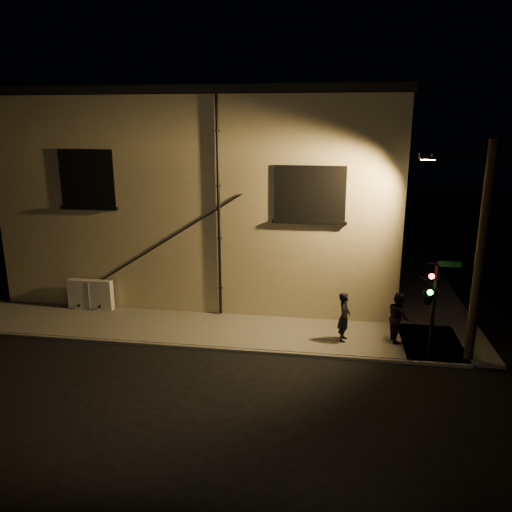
% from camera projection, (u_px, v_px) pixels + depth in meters
% --- Properties ---
extents(ground, '(90.00, 90.00, 0.00)m').
position_uv_depth(ground, '(254.00, 352.00, 16.81)').
color(ground, black).
extents(sidewalk, '(21.00, 16.00, 0.12)m').
position_uv_depth(sidewalk, '(299.00, 306.00, 20.80)').
color(sidewalk, '#605E56').
rests_on(sidewalk, ground).
extents(building, '(16.20, 12.23, 8.80)m').
position_uv_depth(building, '(222.00, 187.00, 24.69)').
color(building, tan).
rests_on(building, ground).
extents(utility_cabinet, '(1.86, 0.31, 1.22)m').
position_uv_depth(utility_cabinet, '(91.00, 294.00, 20.24)').
color(utility_cabinet, beige).
rests_on(utility_cabinet, sidewalk).
extents(pedestrian_a, '(0.52, 0.70, 1.74)m').
position_uv_depth(pedestrian_a, '(344.00, 317.00, 17.22)').
color(pedestrian_a, black).
rests_on(pedestrian_a, sidewalk).
extents(pedestrian_b, '(0.81, 0.96, 1.76)m').
position_uv_depth(pedestrian_b, '(398.00, 317.00, 17.19)').
color(pedestrian_b, black).
rests_on(pedestrian_b, sidewalk).
extents(traffic_signal, '(1.35, 1.91, 3.24)m').
position_uv_depth(traffic_signal, '(429.00, 294.00, 15.58)').
color(traffic_signal, black).
rests_on(traffic_signal, sidewalk).
extents(streetlamp_pole, '(2.02, 1.39, 7.04)m').
position_uv_depth(streetlamp_pole, '(477.00, 249.00, 15.27)').
color(streetlamp_pole, black).
rests_on(streetlamp_pole, ground).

